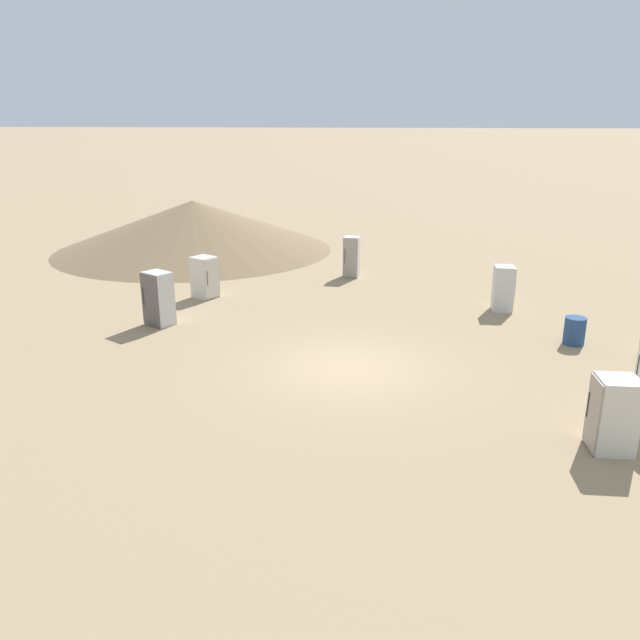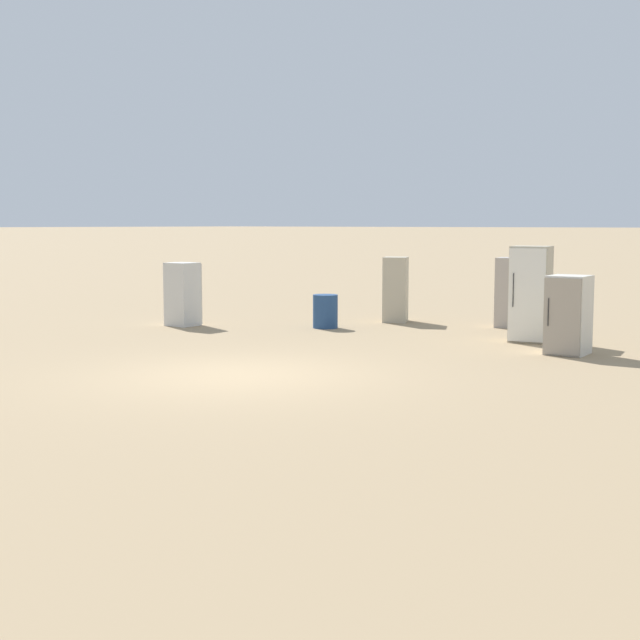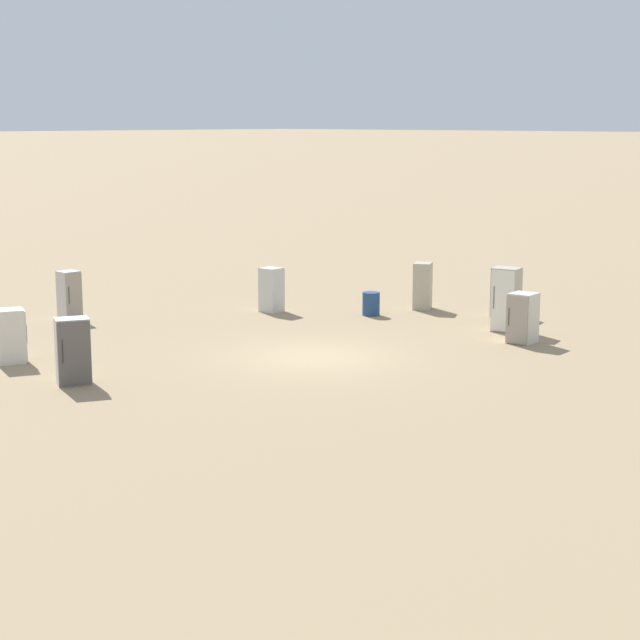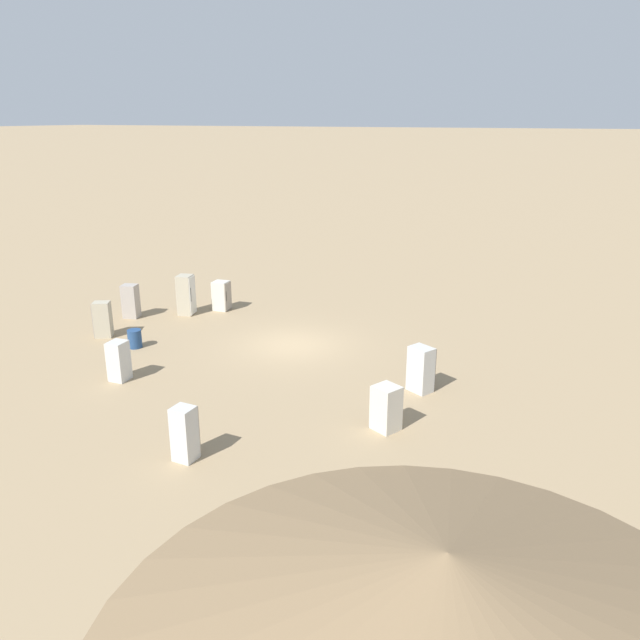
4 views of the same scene
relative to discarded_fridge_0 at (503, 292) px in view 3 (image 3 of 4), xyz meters
The scene contains 10 objects.
ground_plane 8.69m from the discarded_fridge_0, 91.55° to the right, with size 1000.00×1000.00×0.00m, color #9E8460.
discarded_fridge_0 is the anchor object (origin of this frame).
discarded_fridge_1 7.58m from the discarded_fridge_0, 142.80° to the right, with size 0.68×0.68×1.47m.
discarded_fridge_2 13.90m from the discarded_fridge_0, 133.62° to the right, with size 0.62×0.61×1.58m.
discarded_fridge_3 4.28m from the discarded_fridge_0, 49.08° to the right, with size 0.76×0.83×1.43m.
discarded_fridge_4 2.57m from the discarded_fridge_0, 54.49° to the right, with size 0.89×0.86×1.92m.
discarded_fridge_5 14.97m from the discarded_fridge_0, 99.48° to the right, with size 0.92×0.98×1.61m.
discarded_fridge_6 15.61m from the discarded_fridge_0, 111.13° to the right, with size 0.94×0.98×1.42m.
discarded_fridge_7 2.79m from the discarded_fridge_0, 164.34° to the right, with size 0.82×0.89×1.57m.
rusty_barrel 4.29m from the discarded_fridge_0, 137.96° to the right, with size 0.57×0.57×0.76m.
Camera 3 is at (19.20, -20.39, 6.28)m, focal length 60.00 mm.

